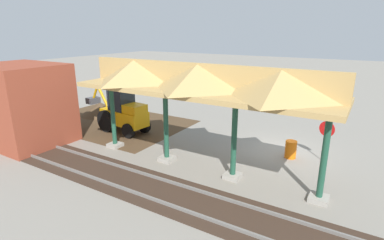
{
  "coord_description": "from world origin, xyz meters",
  "views": [
    {
      "loc": [
        -3.81,
        15.22,
        6.21
      ],
      "look_at": [
        4.21,
        2.06,
        1.6
      ],
      "focal_mm": 28.0,
      "sensor_mm": 36.0,
      "label": 1
    }
  ],
  "objects_px": {
    "stop_sign": "(326,133)",
    "backhoe": "(123,112)",
    "brick_utility_building": "(22,104)",
    "traffic_barrel": "(291,149)"
  },
  "relations": [
    {
      "from": "backhoe",
      "to": "traffic_barrel",
      "type": "height_order",
      "value": "backhoe"
    },
    {
      "from": "traffic_barrel",
      "to": "backhoe",
      "type": "bearing_deg",
      "value": 7.33
    },
    {
      "from": "stop_sign",
      "to": "brick_utility_building",
      "type": "relative_size",
      "value": 0.43
    },
    {
      "from": "stop_sign",
      "to": "backhoe",
      "type": "bearing_deg",
      "value": 8.54
    },
    {
      "from": "brick_utility_building",
      "to": "traffic_barrel",
      "type": "distance_m",
      "value": 14.9
    },
    {
      "from": "stop_sign",
      "to": "traffic_barrel",
      "type": "bearing_deg",
      "value": 16.6
    },
    {
      "from": "stop_sign",
      "to": "traffic_barrel",
      "type": "relative_size",
      "value": 2.28
    },
    {
      "from": "backhoe",
      "to": "stop_sign",
      "type": "bearing_deg",
      "value": -171.46
    },
    {
      "from": "backhoe",
      "to": "brick_utility_building",
      "type": "bearing_deg",
      "value": 50.55
    },
    {
      "from": "backhoe",
      "to": "brick_utility_building",
      "type": "xyz_separation_m",
      "value": [
        3.5,
        4.26,
        0.96
      ]
    }
  ]
}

